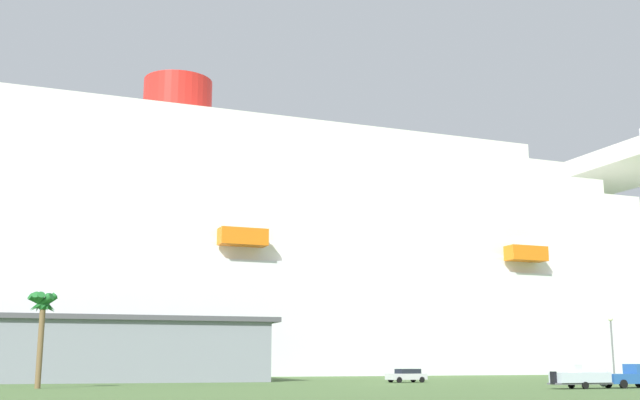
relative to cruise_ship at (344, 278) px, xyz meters
The scene contains 9 objects.
ground_plane 45.59m from the cruise_ship, 115.21° to the right, with size 600.00×600.00×0.00m, color #4C6B38.
cruise_ship is the anchor object (origin of this frame).
terminal_building 70.75m from the cruise_ship, 141.72° to the right, with size 57.83×26.22×7.75m.
pickup_truck 86.53m from the cruise_ship, 89.10° to the right, with size 5.79×2.78×2.20m.
small_boat_on_trailer 87.24m from the cruise_ship, 92.72° to the right, with size 7.79×2.52×2.15m.
palm_tree 89.07m from the cruise_ship, 126.15° to the right, with size 2.97×2.92×8.80m.
street_lamp 69.23m from the cruise_ship, 79.59° to the right, with size 0.56×0.56×7.72m.
parked_car_white_van 78.27m from the cruise_ship, 138.87° to the right, with size 4.37×2.15×1.58m.
parked_car_silver_sedan 63.67m from the cruise_ship, 100.75° to the right, with size 4.99×2.76×1.58m.
Camera 1 is at (-29.99, -82.78, 2.40)m, focal length 44.94 mm.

